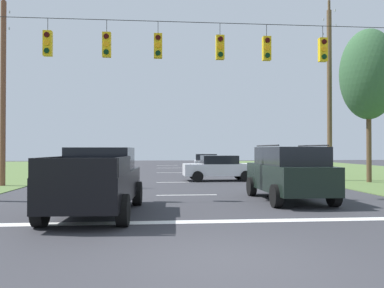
# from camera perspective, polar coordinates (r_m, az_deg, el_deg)

# --- Properties ---
(ground_plane) EXTENTS (120.00, 120.00, 0.00)m
(ground_plane) POSITION_cam_1_polar(r_m,az_deg,el_deg) (6.96, 5.48, -16.60)
(ground_plane) COLOR #333338
(stop_bar_stripe) EXTENTS (14.85, 0.45, 0.01)m
(stop_bar_stripe) POSITION_cam_1_polar(r_m,az_deg,el_deg) (10.47, 1.75, -11.18)
(stop_bar_stripe) COLOR white
(stop_bar_stripe) RESTS_ON ground
(lane_dash_0) EXTENTS (2.50, 0.15, 0.01)m
(lane_dash_0) POSITION_cam_1_polar(r_m,az_deg,el_deg) (16.38, -0.77, -7.40)
(lane_dash_0) COLOR white
(lane_dash_0) RESTS_ON ground
(lane_dash_1) EXTENTS (2.50, 0.15, 0.01)m
(lane_dash_1) POSITION_cam_1_polar(r_m,az_deg,el_deg) (22.65, -1.97, -5.56)
(lane_dash_1) COLOR white
(lane_dash_1) RESTS_ON ground
(lane_dash_2) EXTENTS (2.50, 0.15, 0.01)m
(lane_dash_2) POSITION_cam_1_polar(r_m,az_deg,el_deg) (31.93, -2.88, -4.16)
(lane_dash_2) COLOR white
(lane_dash_2) RESTS_ON ground
(lane_dash_3) EXTENTS (2.50, 0.15, 0.01)m
(lane_dash_3) POSITION_cam_1_polar(r_m,az_deg,el_deg) (39.86, -3.32, -3.49)
(lane_dash_3) COLOR white
(lane_dash_3) RESTS_ON ground
(lane_dash_4) EXTENTS (2.50, 0.15, 0.01)m
(lane_dash_4) POSITION_cam_1_polar(r_m,az_deg,el_deg) (45.99, -3.55, -3.12)
(lane_dash_4) COLOR white
(lane_dash_4) RESTS_ON ground
(overhead_signal_span) EXTENTS (17.32, 0.31, 7.40)m
(overhead_signal_span) POSITION_cam_1_polar(r_m,az_deg,el_deg) (15.49, -0.04, 8.12)
(overhead_signal_span) COLOR brown
(overhead_signal_span) RESTS_ON ground
(pickup_truck) EXTENTS (2.48, 5.49, 1.95)m
(pickup_truck) POSITION_cam_1_polar(r_m,az_deg,el_deg) (11.91, -13.55, -5.22)
(pickup_truck) COLOR black
(pickup_truck) RESTS_ON ground
(suv_black) EXTENTS (2.24, 4.81, 2.05)m
(suv_black) POSITION_cam_1_polar(r_m,az_deg,el_deg) (14.90, 13.85, -3.96)
(suv_black) COLOR black
(suv_black) RESTS_ON ground
(distant_car_crossing_white) EXTENTS (4.34, 2.09, 1.52)m
(distant_car_crossing_white) POSITION_cam_1_polar(r_m,az_deg,el_deg) (23.79, 3.97, -3.43)
(distant_car_crossing_white) COLOR silver
(distant_car_crossing_white) RESTS_ON ground
(distant_car_oncoming) EXTENTS (2.30, 4.43, 1.52)m
(distant_car_oncoming) POSITION_cam_1_polar(r_m,az_deg,el_deg) (31.27, 2.03, -2.79)
(distant_car_oncoming) COLOR silver
(distant_car_oncoming) RESTS_ON ground
(utility_pole_mid_right) EXTENTS (0.29, 1.83, 10.93)m
(utility_pole_mid_right) POSITION_cam_1_polar(r_m,az_deg,el_deg) (25.35, 19.30, 7.36)
(utility_pole_mid_right) COLOR brown
(utility_pole_mid_right) RESTS_ON ground
(utility_pole_near_left) EXTENTS (0.27, 1.68, 10.15)m
(utility_pole_near_left) POSITION_cam_1_polar(r_m,az_deg,el_deg) (22.64, -25.71, 7.40)
(utility_pole_near_left) COLOR brown
(utility_pole_near_left) RESTS_ON ground
(tree_roadside_right) EXTENTS (3.18, 3.18, 8.78)m
(tree_roadside_right) POSITION_cam_1_polar(r_m,az_deg,el_deg) (24.90, 24.23, 9.17)
(tree_roadside_right) COLOR brown
(tree_roadside_right) RESTS_ON ground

